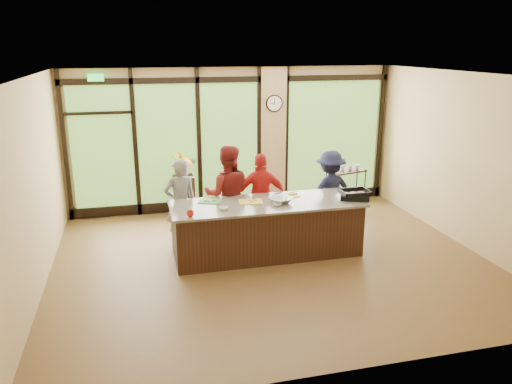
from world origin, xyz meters
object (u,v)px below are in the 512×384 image
cook_left (181,203)px  roasting_pan (355,196)px  cook_right (330,191)px  bar_cart (345,185)px  island_base (267,230)px  flower_stand (184,195)px

cook_left → roasting_pan: (2.86, -0.89, 0.17)m
roasting_pan → cook_right: bearing=116.2°
cook_left → bar_cart: cook_left is taller
island_base → cook_left: 1.58m
cook_right → flower_stand: size_ratio=1.89×
cook_right → flower_stand: bearing=-40.7°
flower_stand → bar_cart: bearing=-15.3°
cook_right → roasting_pan: cook_right is taller
roasting_pan → bar_cart: size_ratio=0.45×
roasting_pan → flower_stand: size_ratio=0.58×
cook_left → bar_cart: size_ratio=1.50×
island_base → roasting_pan: roasting_pan is taller
bar_cart → roasting_pan: bearing=-124.7°
island_base → cook_left: bearing=151.6°
island_base → cook_left: (-1.36, 0.73, 0.35)m
island_base → cook_left: cook_left is taller
island_base → flower_stand: 2.70m
island_base → cook_right: bearing=29.3°
island_base → cook_right: (1.45, 0.81, 0.34)m
cook_left → cook_right: 2.81m
cook_left → roasting_pan: 3.00m
island_base → bar_cart: 2.71m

